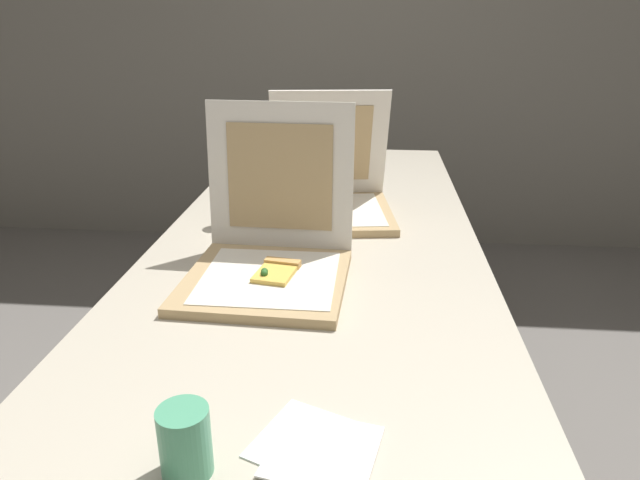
{
  "coord_description": "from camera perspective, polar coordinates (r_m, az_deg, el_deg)",
  "views": [
    {
      "loc": [
        0.14,
        -0.84,
        1.32
      ],
      "look_at": [
        0.02,
        0.44,
        0.81
      ],
      "focal_mm": 32.27,
      "sensor_mm": 36.0,
      "label": 1
    }
  ],
  "objects": [
    {
      "name": "wall_back",
      "position": [
        3.41,
        3.08,
        21.26
      ],
      "size": [
        10.0,
        0.1,
        2.6
      ],
      "primitive_type": "cube",
      "color": "gray",
      "rests_on": "ground"
    },
    {
      "name": "table",
      "position": [
        1.58,
        -0.18,
        -1.44
      ],
      "size": [
        0.86,
        2.2,
        0.75
      ],
      "color": "#BCB29E",
      "rests_on": "ground"
    },
    {
      "name": "pizza_box_front",
      "position": [
        1.32,
        -5.04,
        -1.54
      ],
      "size": [
        0.37,
        0.4,
        0.38
      ],
      "rotation": [
        0.0,
        0.0,
        -0.04
      ],
      "color": "tan",
      "rests_on": "table"
    },
    {
      "name": "pizza_box_middle",
      "position": [
        1.73,
        1.06,
        4.29
      ],
      "size": [
        0.4,
        0.4,
        0.36
      ],
      "rotation": [
        0.0,
        0.0,
        0.13
      ],
      "color": "tan",
      "rests_on": "table"
    },
    {
      "name": "cup_white_far",
      "position": [
        1.91,
        -6.4,
        5.31
      ],
      "size": [
        0.06,
        0.06,
        0.07
      ],
      "primitive_type": "cylinder",
      "color": "white",
      "rests_on": "table"
    },
    {
      "name": "cup_white_mid",
      "position": [
        1.66,
        -9.51,
        2.59
      ],
      "size": [
        0.06,
        0.06,
        0.07
      ],
      "primitive_type": "cylinder",
      "color": "white",
      "rests_on": "table"
    },
    {
      "name": "cup_printed_front",
      "position": [
        0.81,
        -13.23,
        -18.88
      ],
      "size": [
        0.07,
        0.07,
        0.1
      ],
      "primitive_type": "cylinder",
      "color": "#4C9E75",
      "rests_on": "table"
    },
    {
      "name": "napkin_pile",
      "position": [
        0.86,
        -0.38,
        -19.79
      ],
      "size": [
        0.2,
        0.2,
        0.01
      ],
      "color": "white",
      "rests_on": "table"
    }
  ]
}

